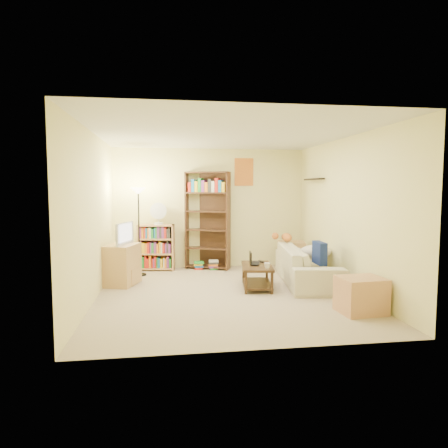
{
  "coord_description": "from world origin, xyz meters",
  "views": [
    {
      "loc": [
        -0.92,
        -6.15,
        1.66
      ],
      "look_at": [
        0.07,
        0.71,
        1.05
      ],
      "focal_mm": 32.0,
      "sensor_mm": 36.0,
      "label": 1
    }
  ],
  "objects_px": {
    "tabby_cat": "(285,237)",
    "floor_lamp": "(138,206)",
    "tall_bookshelf": "(208,218)",
    "laptop": "(258,264)",
    "short_bookshelf": "(156,247)",
    "sofa": "(307,265)",
    "end_cabinet": "(361,295)",
    "television": "(121,234)",
    "desk_fan": "(158,213)",
    "coffee_table": "(257,274)",
    "mug": "(267,266)",
    "side_table": "(291,256)",
    "tv_stand": "(122,265)"
  },
  "relations": [
    {
      "from": "tall_bookshelf",
      "to": "short_bookshelf",
      "type": "height_order",
      "value": "tall_bookshelf"
    },
    {
      "from": "side_table",
      "to": "coffee_table",
      "type": "bearing_deg",
      "value": -128.05
    },
    {
      "from": "television",
      "to": "desk_fan",
      "type": "distance_m",
      "value": 1.33
    },
    {
      "from": "floor_lamp",
      "to": "end_cabinet",
      "type": "height_order",
      "value": "floor_lamp"
    },
    {
      "from": "side_table",
      "to": "laptop",
      "type": "bearing_deg",
      "value": -128.44
    },
    {
      "from": "mug",
      "to": "side_table",
      "type": "relative_size",
      "value": 0.22
    },
    {
      "from": "tv_stand",
      "to": "tall_bookshelf",
      "type": "height_order",
      "value": "tall_bookshelf"
    },
    {
      "from": "mug",
      "to": "desk_fan",
      "type": "distance_m",
      "value": 2.77
    },
    {
      "from": "sofa",
      "to": "end_cabinet",
      "type": "distance_m",
      "value": 1.81
    },
    {
      "from": "tabby_cat",
      "to": "desk_fan",
      "type": "height_order",
      "value": "desk_fan"
    },
    {
      "from": "laptop",
      "to": "tall_bookshelf",
      "type": "distance_m",
      "value": 1.95
    },
    {
      "from": "desk_fan",
      "to": "side_table",
      "type": "height_order",
      "value": "desk_fan"
    },
    {
      "from": "laptop",
      "to": "short_bookshelf",
      "type": "xyz_separation_m",
      "value": [
        -1.73,
        1.71,
        0.07
      ]
    },
    {
      "from": "desk_fan",
      "to": "floor_lamp",
      "type": "bearing_deg",
      "value": -130.3
    },
    {
      "from": "tabby_cat",
      "to": "floor_lamp",
      "type": "relative_size",
      "value": 0.3
    },
    {
      "from": "tv_stand",
      "to": "tall_bookshelf",
      "type": "xyz_separation_m",
      "value": [
        1.62,
        1.19,
        0.71
      ]
    },
    {
      "from": "laptop",
      "to": "end_cabinet",
      "type": "xyz_separation_m",
      "value": [
        1.05,
        -1.57,
        -0.16
      ]
    },
    {
      "from": "side_table",
      "to": "tabby_cat",
      "type": "bearing_deg",
      "value": -145.63
    },
    {
      "from": "tabby_cat",
      "to": "tall_bookshelf",
      "type": "xyz_separation_m",
      "value": [
        -1.47,
        0.61,
        0.35
      ]
    },
    {
      "from": "television",
      "to": "floor_lamp",
      "type": "bearing_deg",
      "value": -1.33
    },
    {
      "from": "desk_fan",
      "to": "floor_lamp",
      "type": "relative_size",
      "value": 0.27
    },
    {
      "from": "tv_stand",
      "to": "floor_lamp",
      "type": "distance_m",
      "value": 1.25
    },
    {
      "from": "tabby_cat",
      "to": "coffee_table",
      "type": "xyz_separation_m",
      "value": [
        -0.82,
        -1.15,
        -0.47
      ]
    },
    {
      "from": "side_table",
      "to": "end_cabinet",
      "type": "distance_m",
      "value": 2.79
    },
    {
      "from": "tabby_cat",
      "to": "tv_stand",
      "type": "height_order",
      "value": "tabby_cat"
    },
    {
      "from": "tabby_cat",
      "to": "floor_lamp",
      "type": "xyz_separation_m",
      "value": [
        -2.84,
        0.14,
        0.63
      ]
    },
    {
      "from": "mug",
      "to": "side_table",
      "type": "bearing_deg",
      "value": 60.28
    },
    {
      "from": "sofa",
      "to": "tall_bookshelf",
      "type": "xyz_separation_m",
      "value": [
        -1.63,
        1.47,
        0.75
      ]
    },
    {
      "from": "sofa",
      "to": "desk_fan",
      "type": "height_order",
      "value": "desk_fan"
    },
    {
      "from": "short_bookshelf",
      "to": "desk_fan",
      "type": "height_order",
      "value": "desk_fan"
    },
    {
      "from": "sofa",
      "to": "tabby_cat",
      "type": "xyz_separation_m",
      "value": [
        -0.16,
        0.86,
        0.4
      ]
    },
    {
      "from": "laptop",
      "to": "tall_bookshelf",
      "type": "bearing_deg",
      "value": 37.9
    },
    {
      "from": "sofa",
      "to": "tall_bookshelf",
      "type": "height_order",
      "value": "tall_bookshelf"
    },
    {
      "from": "coffee_table",
      "to": "short_bookshelf",
      "type": "relative_size",
      "value": 1.0
    },
    {
      "from": "desk_fan",
      "to": "floor_lamp",
      "type": "xyz_separation_m",
      "value": [
        -0.36,
        -0.43,
        0.17
      ]
    },
    {
      "from": "television",
      "to": "floor_lamp",
      "type": "relative_size",
      "value": 0.39
    },
    {
      "from": "sofa",
      "to": "floor_lamp",
      "type": "relative_size",
      "value": 1.33
    },
    {
      "from": "tabby_cat",
      "to": "desk_fan",
      "type": "distance_m",
      "value": 2.58
    },
    {
      "from": "coffee_table",
      "to": "tv_stand",
      "type": "height_order",
      "value": "tv_stand"
    },
    {
      "from": "coffee_table",
      "to": "side_table",
      "type": "xyz_separation_m",
      "value": [
        1.0,
        1.27,
        0.06
      ]
    },
    {
      "from": "floor_lamp",
      "to": "laptop",
      "type": "bearing_deg",
      "value": -31.18
    },
    {
      "from": "tabby_cat",
      "to": "television",
      "type": "bearing_deg",
      "value": -169.46
    },
    {
      "from": "tall_bookshelf",
      "to": "side_table",
      "type": "relative_size",
      "value": 3.34
    },
    {
      "from": "coffee_table",
      "to": "side_table",
      "type": "relative_size",
      "value": 1.56
    },
    {
      "from": "tabby_cat",
      "to": "mug",
      "type": "distance_m",
      "value": 1.65
    },
    {
      "from": "short_bookshelf",
      "to": "tall_bookshelf",
      "type": "bearing_deg",
      "value": 8.26
    },
    {
      "from": "tabby_cat",
      "to": "tall_bookshelf",
      "type": "bearing_deg",
      "value": 157.36
    },
    {
      "from": "tabby_cat",
      "to": "short_bookshelf",
      "type": "relative_size",
      "value": 0.53
    },
    {
      "from": "laptop",
      "to": "tall_bookshelf",
      "type": "xyz_separation_m",
      "value": [
        -0.68,
        1.71,
        0.66
      ]
    },
    {
      "from": "coffee_table",
      "to": "tabby_cat",
      "type": "bearing_deg",
      "value": 62.8
    }
  ]
}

